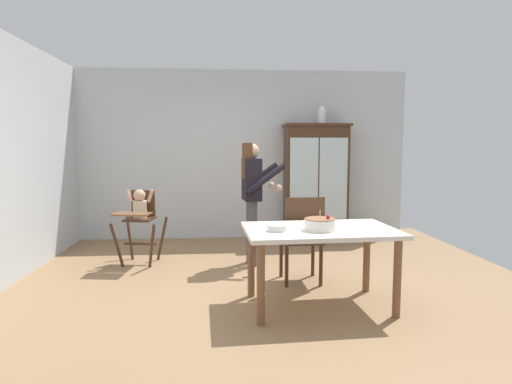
# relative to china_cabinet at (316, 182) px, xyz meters

# --- Properties ---
(ground_plane) EXTENTS (6.24, 6.24, 0.00)m
(ground_plane) POSITION_rel_china_cabinet_xyz_m (-1.15, -2.37, -0.93)
(ground_plane) COLOR #93704C
(wall_back) EXTENTS (5.32, 0.06, 2.70)m
(wall_back) POSITION_rel_china_cabinet_xyz_m (-1.15, 0.26, 0.42)
(wall_back) COLOR silver
(wall_back) RESTS_ON ground_plane
(china_cabinet) EXTENTS (1.04, 0.48, 1.84)m
(china_cabinet) POSITION_rel_china_cabinet_xyz_m (0.00, 0.00, 0.00)
(china_cabinet) COLOR #422819
(china_cabinet) RESTS_ON ground_plane
(ceramic_vase) EXTENTS (0.13, 0.13, 0.27)m
(ceramic_vase) POSITION_rel_china_cabinet_xyz_m (0.08, 0.00, 1.03)
(ceramic_vase) COLOR white
(ceramic_vase) RESTS_ON china_cabinet
(high_chair_with_toddler) EXTENTS (0.65, 0.75, 0.95)m
(high_chair_with_toddler) POSITION_rel_china_cabinet_xyz_m (-2.53, -1.24, -0.27)
(high_chair_with_toddler) COLOR #422819
(high_chair_with_toddler) RESTS_ON ground_plane
(adult_person) EXTENTS (0.54, 0.52, 1.53)m
(adult_person) POSITION_rel_china_cabinet_xyz_m (-1.11, -1.39, 0.04)
(adult_person) COLOR #47474C
(adult_person) RESTS_ON ground_plane
(dining_table) EXTENTS (1.42, 0.94, 0.74)m
(dining_table) POSITION_rel_china_cabinet_xyz_m (-0.59, -2.88, -0.29)
(dining_table) COLOR silver
(dining_table) RESTS_ON ground_plane
(birthday_cake) EXTENTS (0.28, 0.28, 0.19)m
(birthday_cake) POSITION_rel_china_cabinet_xyz_m (-0.61, -2.97, -0.13)
(birthday_cake) COLOR white
(birthday_cake) RESTS_ON dining_table
(serving_bowl) EXTENTS (0.18, 0.18, 0.05)m
(serving_bowl) POSITION_rel_china_cabinet_xyz_m (-1.00, -2.98, -0.16)
(serving_bowl) COLOR silver
(serving_bowl) RESTS_ON dining_table
(dining_chair_far_side) EXTENTS (0.45, 0.45, 0.96)m
(dining_chair_far_side) POSITION_rel_china_cabinet_xyz_m (-0.63, -2.23, -0.37)
(dining_chair_far_side) COLOR #422819
(dining_chair_far_side) RESTS_ON ground_plane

